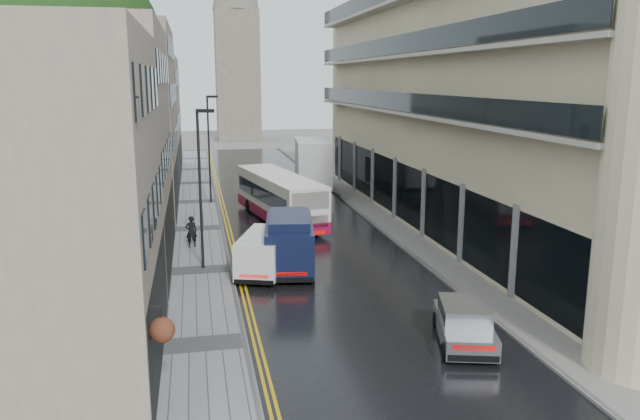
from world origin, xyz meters
name	(u,v)px	position (x,y,z in m)	size (l,w,h in m)	color
road	(297,225)	(0.00, 27.50, 0.01)	(9.00, 85.00, 0.02)	black
left_sidewalk	(199,229)	(-5.85, 27.50, 0.06)	(2.70, 85.00, 0.12)	gray
right_sidewalk	(383,221)	(5.40, 27.50, 0.06)	(1.80, 85.00, 0.12)	slate
old_shop_row	(133,125)	(-9.45, 30.00, 6.00)	(4.50, 56.00, 12.00)	gray
modern_block	(472,108)	(10.30, 26.00, 7.00)	(8.00, 40.00, 14.00)	beige
tree_near	(37,121)	(-12.50, 20.00, 6.95)	(10.56, 10.56, 13.89)	black
tree_far	(92,119)	(-12.20, 33.00, 6.23)	(9.24, 9.24, 12.46)	black
cream_bus	(277,208)	(-1.43, 25.79, 1.47)	(2.42, 10.64, 2.90)	white
white_lorry	(299,170)	(1.48, 35.76, 2.14)	(2.43, 8.09, 4.25)	silver
silver_hatchback	(446,338)	(1.58, 8.39, 0.73)	(1.65, 3.78, 1.42)	#A3A3A7
white_van	(238,262)	(-4.30, 17.25, 0.97)	(1.81, 4.22, 1.91)	white
navy_van	(267,251)	(-3.04, 17.22, 1.38)	(2.13, 5.32, 2.71)	black
pedestrian	(191,231)	(-6.27, 23.34, 0.94)	(0.60, 0.39, 1.64)	black
lamp_post_near	(200,191)	(-5.76, 19.52, 3.75)	(0.82, 0.18, 7.25)	black
lamp_post_far	(209,150)	(-4.93, 35.17, 3.83)	(0.84, 0.19, 7.43)	black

